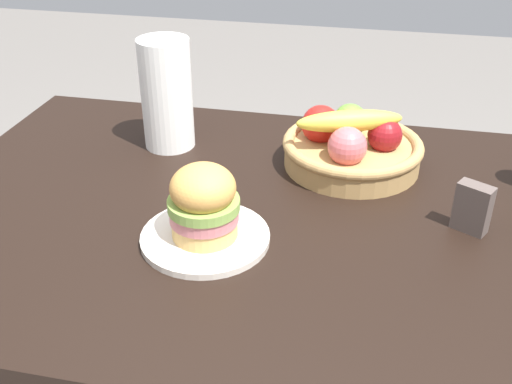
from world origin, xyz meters
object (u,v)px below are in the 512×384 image
fruit_basket (351,146)px  napkin_holder (473,208)px  sandwich (204,202)px  paper_towel_roll (167,94)px  plate (205,237)px

fruit_basket → napkin_holder: fruit_basket is taller
sandwich → paper_towel_roll: paper_towel_roll is taller
fruit_basket → napkin_holder: 0.30m
plate → paper_towel_roll: paper_towel_roll is taller
paper_towel_roll → napkin_holder: bearing=-18.9°
paper_towel_roll → napkin_holder: 0.67m
paper_towel_roll → napkin_holder: (0.63, -0.21, -0.07)m
sandwich → paper_towel_roll: bearing=117.8°
plate → napkin_holder: 0.46m
plate → napkin_holder: size_ratio=2.47×
fruit_basket → paper_towel_roll: size_ratio=1.21×
plate → sandwich: bearing=0.0°
sandwich → napkin_holder: sandwich is taller
paper_towel_roll → fruit_basket: bearing=-2.4°
sandwich → paper_towel_roll: 0.39m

